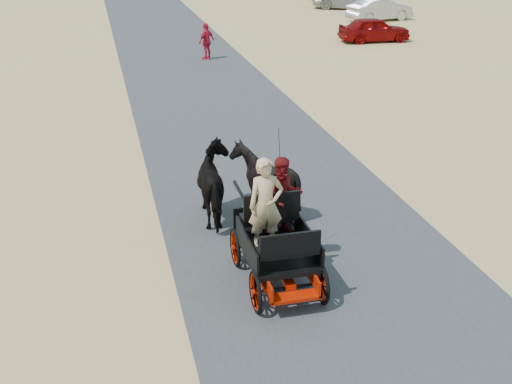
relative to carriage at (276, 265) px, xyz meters
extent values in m
plane|color=tan|center=(1.08, 2.23, -0.36)|extent=(140.00, 140.00, 0.00)
cube|color=#38383A|center=(1.08, 2.23, -0.35)|extent=(6.00, 140.00, 0.01)
imported|color=black|center=(-0.55, 3.00, 0.49)|extent=(0.91, 2.01, 1.70)
imported|color=black|center=(0.55, 3.00, 0.49)|extent=(1.37, 1.54, 1.70)
imported|color=tan|center=(-0.20, 0.05, 1.26)|extent=(0.66, 0.43, 1.80)
imported|color=#660C0F|center=(0.30, 0.60, 1.15)|extent=(0.77, 0.60, 1.58)
imported|color=red|center=(2.27, 20.51, 0.50)|extent=(1.05, 0.96, 1.73)
imported|color=maroon|center=(11.98, 22.81, 0.30)|extent=(3.94, 1.70, 1.33)
imported|color=#B2B2B7|center=(15.33, 29.61, 0.36)|extent=(4.59, 2.41, 1.44)
camera|label=1|loc=(-2.96, -10.29, 6.20)|focal=45.00mm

